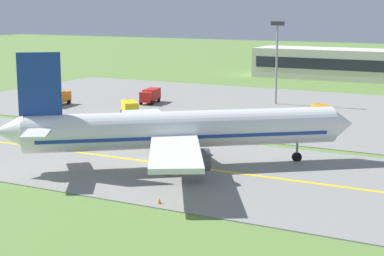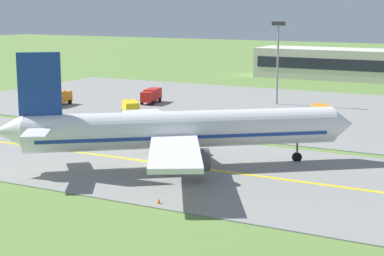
{
  "view_description": "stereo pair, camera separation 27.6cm",
  "coord_description": "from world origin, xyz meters",
  "px_view_note": "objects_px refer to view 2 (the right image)",
  "views": [
    {
      "loc": [
        36.09,
        -59.86,
        17.33
      ],
      "look_at": [
        3.17,
        2.1,
        4.0
      ],
      "focal_mm": 60.15,
      "sensor_mm": 36.0,
      "label": 1
    },
    {
      "loc": [
        36.34,
        -59.73,
        17.33
      ],
      "look_at": [
        3.17,
        2.1,
        4.0
      ],
      "focal_mm": 60.15,
      "sensor_mm": 36.0,
      "label": 2
    }
  ],
  "objects_px": {
    "service_truck_fuel": "(151,95)",
    "service_truck_catering": "(130,107)",
    "airplane_lead": "(179,130)",
    "service_truck_baggage": "(322,112)",
    "service_truck_pushback": "(58,97)",
    "apron_light_mast": "(278,52)"
  },
  "relations": [
    {
      "from": "service_truck_baggage",
      "to": "service_truck_fuel",
      "type": "distance_m",
      "value": 32.93
    },
    {
      "from": "airplane_lead",
      "to": "service_truck_fuel",
      "type": "xyz_separation_m",
      "value": [
        -27.23,
        38.2,
        -2.6
      ]
    },
    {
      "from": "airplane_lead",
      "to": "service_truck_baggage",
      "type": "bearing_deg",
      "value": 80.95
    },
    {
      "from": "service_truck_fuel",
      "to": "apron_light_mast",
      "type": "bearing_deg",
      "value": 25.7
    },
    {
      "from": "service_truck_fuel",
      "to": "apron_light_mast",
      "type": "relative_size",
      "value": 0.43
    },
    {
      "from": "service_truck_fuel",
      "to": "service_truck_baggage",
      "type": "bearing_deg",
      "value": -6.53
    },
    {
      "from": "airplane_lead",
      "to": "service_truck_baggage",
      "type": "relative_size",
      "value": 5.36
    },
    {
      "from": "airplane_lead",
      "to": "service_truck_fuel",
      "type": "bearing_deg",
      "value": 125.48
    },
    {
      "from": "service_truck_baggage",
      "to": "service_truck_catering",
      "type": "xyz_separation_m",
      "value": [
        -28.11,
        -9.95,
        0.0
      ]
    },
    {
      "from": "service_truck_pushback",
      "to": "apron_light_mast",
      "type": "distance_m",
      "value": 39.59
    },
    {
      "from": "service_truck_fuel",
      "to": "service_truck_catering",
      "type": "bearing_deg",
      "value": -71.41
    },
    {
      "from": "service_truck_baggage",
      "to": "service_truck_catering",
      "type": "height_order",
      "value": "same"
    },
    {
      "from": "service_truck_fuel",
      "to": "apron_light_mast",
      "type": "xyz_separation_m",
      "value": [
        20.32,
        9.78,
        7.79
      ]
    },
    {
      "from": "service_truck_fuel",
      "to": "service_truck_pushback",
      "type": "relative_size",
      "value": 1.02
    },
    {
      "from": "airplane_lead",
      "to": "service_truck_catering",
      "type": "distance_m",
      "value": 33.45
    },
    {
      "from": "airplane_lead",
      "to": "service_truck_catering",
      "type": "xyz_separation_m",
      "value": [
        -22.62,
        24.5,
        -2.6
      ]
    },
    {
      "from": "apron_light_mast",
      "to": "service_truck_fuel",
      "type": "bearing_deg",
      "value": -154.3
    },
    {
      "from": "service_truck_fuel",
      "to": "airplane_lead",
      "type": "bearing_deg",
      "value": -54.52
    },
    {
      "from": "service_truck_catering",
      "to": "service_truck_pushback",
      "type": "distance_m",
      "value": 17.89
    },
    {
      "from": "service_truck_catering",
      "to": "service_truck_pushback",
      "type": "height_order",
      "value": "same"
    },
    {
      "from": "service_truck_fuel",
      "to": "service_truck_pushback",
      "type": "height_order",
      "value": "same"
    },
    {
      "from": "airplane_lead",
      "to": "service_truck_pushback",
      "type": "distance_m",
      "value": 49.02
    }
  ]
}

